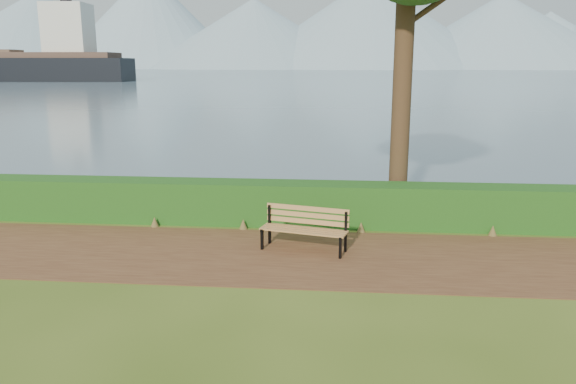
# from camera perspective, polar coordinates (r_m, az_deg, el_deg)

# --- Properties ---
(ground) EXTENTS (140.00, 140.00, 0.00)m
(ground) POSITION_cam_1_polar(r_m,az_deg,el_deg) (10.95, -0.66, -7.02)
(ground) COLOR #3D5518
(ground) RESTS_ON ground
(path) EXTENTS (40.00, 3.40, 0.01)m
(path) POSITION_cam_1_polar(r_m,az_deg,el_deg) (11.23, -0.50, -6.48)
(path) COLOR #542E1C
(path) RESTS_ON ground
(hedge) EXTENTS (32.00, 0.85, 1.00)m
(hedge) POSITION_cam_1_polar(r_m,az_deg,el_deg) (13.28, 0.49, -1.17)
(hedge) COLOR #184213
(hedge) RESTS_ON ground
(water) EXTENTS (700.00, 510.00, 0.00)m
(water) POSITION_cam_1_polar(r_m,az_deg,el_deg) (270.27, 5.15, 12.11)
(water) COLOR #465A70
(water) RESTS_ON ground
(mountains) EXTENTS (585.00, 190.00, 70.00)m
(mountains) POSITION_cam_1_polar(r_m,az_deg,el_deg) (417.10, 4.01, 16.21)
(mountains) COLOR #839EAF
(mountains) RESTS_ON ground
(bench) EXTENTS (1.83, 0.93, 0.88)m
(bench) POSITION_cam_1_polar(r_m,az_deg,el_deg) (11.45, 1.74, -3.44)
(bench) COLOR black
(bench) RESTS_ON ground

